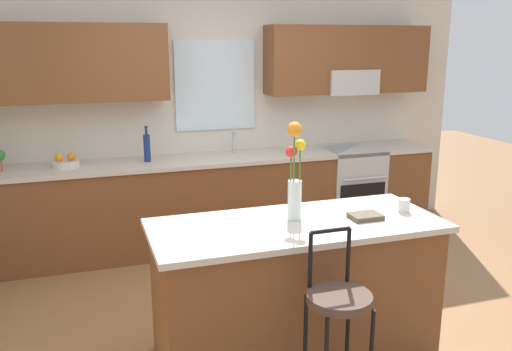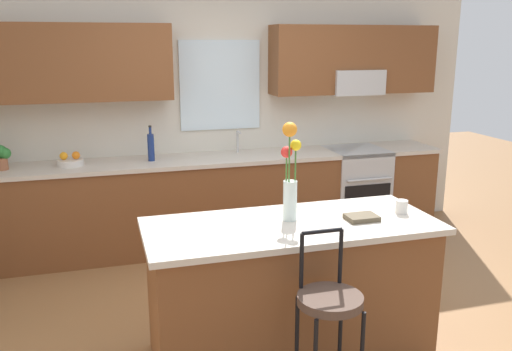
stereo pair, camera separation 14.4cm
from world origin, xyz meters
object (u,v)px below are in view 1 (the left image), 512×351
(kitchen_island, at_px, (295,288))
(bottle_olive_oil, at_px, (147,147))
(bar_stool_near, at_px, (338,306))
(cookbook, at_px, (365,216))
(oven_range, at_px, (349,189))
(mug_ceramic, at_px, (404,205))
(fruit_bowl_oranges, at_px, (66,163))
(flower_vase, at_px, (295,175))

(kitchen_island, distance_m, bottle_olive_oil, 2.28)
(kitchen_island, distance_m, bar_stool_near, 0.63)
(cookbook, bearing_deg, oven_range, 64.14)
(oven_range, relative_size, cookbook, 4.60)
(oven_range, relative_size, mug_ceramic, 10.22)
(oven_range, bearing_deg, fruit_bowl_oranges, 179.51)
(kitchen_island, xyz_separation_m, fruit_bowl_oranges, (-1.41, 2.10, 0.50))
(oven_range, distance_m, fruit_bowl_oranges, 2.95)
(cookbook, xyz_separation_m, fruit_bowl_oranges, (-1.87, 2.17, 0.03))
(bar_stool_near, distance_m, bottle_olive_oil, 2.82)
(mug_ceramic, relative_size, fruit_bowl_oranges, 0.37)
(oven_range, distance_m, cookbook, 2.43)
(mug_ceramic, bearing_deg, kitchen_island, 178.58)
(kitchen_island, distance_m, mug_ceramic, 0.92)
(oven_range, height_order, fruit_bowl_oranges, fruit_bowl_oranges)
(bar_stool_near, relative_size, bottle_olive_oil, 3.05)
(flower_vase, distance_m, cookbook, 0.55)
(kitchen_island, relative_size, cookbook, 9.36)
(oven_range, bearing_deg, bottle_olive_oil, 179.35)
(mug_ceramic, xyz_separation_m, fruit_bowl_oranges, (-2.19, 2.12, -0.00))
(cookbook, height_order, fruit_bowl_oranges, fruit_bowl_oranges)
(mug_ceramic, bearing_deg, oven_range, 71.05)
(cookbook, bearing_deg, bottle_olive_oil, 117.44)
(bar_stool_near, xyz_separation_m, bottle_olive_oil, (-0.67, 2.70, 0.42))
(flower_vase, distance_m, fruit_bowl_oranges, 2.50)
(fruit_bowl_oranges, height_order, bottle_olive_oil, bottle_olive_oil)
(kitchen_island, bearing_deg, fruit_bowl_oranges, 123.98)
(kitchen_island, xyz_separation_m, mug_ceramic, (0.77, -0.02, 0.50))
(flower_vase, relative_size, bottle_olive_oil, 1.87)
(kitchen_island, bearing_deg, mug_ceramic, -1.42)
(mug_ceramic, xyz_separation_m, bottle_olive_oil, (-1.45, 2.12, 0.09))
(mug_ceramic, height_order, bottle_olive_oil, bottle_olive_oil)
(bottle_olive_oil, bearing_deg, fruit_bowl_oranges, 180.00)
(mug_ceramic, relative_size, bottle_olive_oil, 0.26)
(flower_vase, height_order, mug_ceramic, flower_vase)
(bottle_olive_oil, bearing_deg, cookbook, -62.56)
(bar_stool_near, xyz_separation_m, cookbook, (0.45, 0.53, 0.30))
(fruit_bowl_oranges, bearing_deg, kitchen_island, -56.02)
(flower_vase, bearing_deg, cookbook, -16.14)
(flower_vase, height_order, cookbook, flower_vase)
(oven_range, xyz_separation_m, bottle_olive_oil, (-2.16, 0.02, 0.60))
(kitchen_island, height_order, bottle_olive_oil, bottle_olive_oil)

